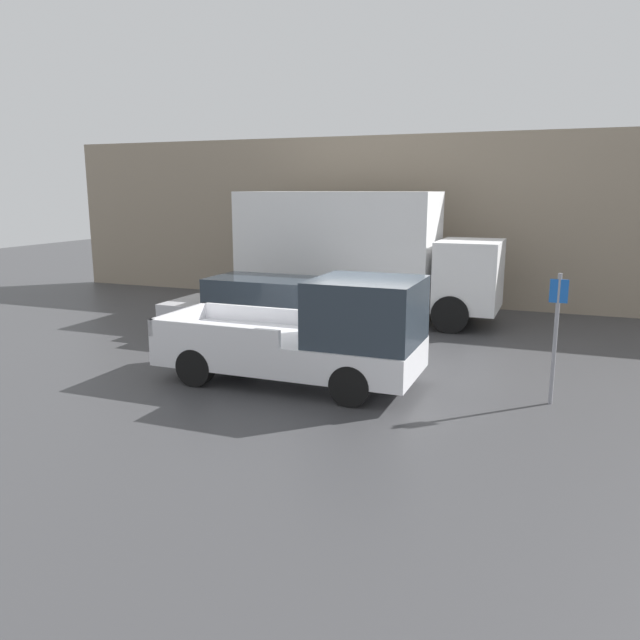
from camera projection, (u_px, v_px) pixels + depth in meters
name	position (u px, v px, depth m)	size (l,w,h in m)	color
ground_plane	(362.00, 376.00, 12.54)	(60.00, 60.00, 0.00)	#3D3D3F
building_wall	(444.00, 221.00, 19.67)	(28.00, 0.15, 5.38)	gray
pickup_truck	(316.00, 336.00, 11.76)	(5.01, 2.03, 2.10)	silver
car	(262.00, 307.00, 15.62)	(4.88, 1.94, 1.53)	silver
delivery_truck	(356.00, 252.00, 17.91)	(7.42, 2.34, 3.62)	white
parking_sign	(556.00, 331.00, 10.64)	(0.30, 0.07, 2.29)	gray
newspaper_box	(307.00, 283.00, 21.46)	(0.45, 0.40, 1.03)	gold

